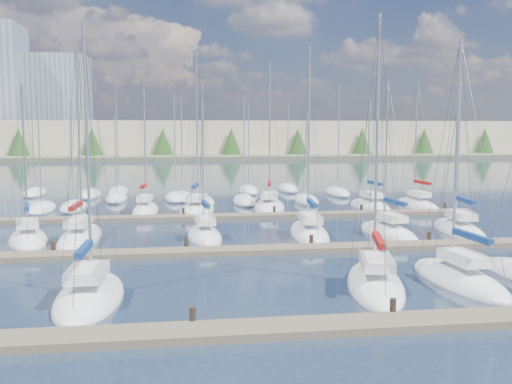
{
  "coord_description": "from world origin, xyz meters",
  "views": [
    {
      "loc": [
        -4.52,
        -18.33,
        7.58
      ],
      "look_at": [
        0.0,
        14.0,
        4.0
      ],
      "focal_mm": 40.0,
      "sensor_mm": 36.0,
      "label": 1
    }
  ],
  "objects": [
    {
      "name": "sailboat_j",
      "position": [
        -2.65,
        21.09,
        0.19
      ],
      "size": [
        2.74,
        6.7,
        11.37
      ],
      "rotation": [
        0.0,
        0.0,
        0.07
      ],
      "color": "white",
      "rests_on": "ground"
    },
    {
      "name": "dock_near",
      "position": [
        0.0,
        2.01,
        0.15
      ],
      "size": [
        44.0,
        1.93,
        1.1
      ],
      "color": "#6B5E4C",
      "rests_on": "ground"
    },
    {
      "name": "dock_far",
      "position": [
        0.0,
        30.01,
        0.15
      ],
      "size": [
        44.0,
        1.93,
        1.1
      ],
      "color": "#6B5E4C",
      "rests_on": "ground"
    },
    {
      "name": "sailboat_n",
      "position": [
        -7.43,
        34.72,
        0.2
      ],
      "size": [
        2.73,
        7.5,
        13.43
      ],
      "rotation": [
        0.0,
        0.0,
        -0.07
      ],
      "color": "white",
      "rests_on": "ground"
    },
    {
      "name": "shoreline",
      "position": [
        -13.29,
        149.77,
        7.44
      ],
      "size": [
        400.0,
        60.0,
        38.0
      ],
      "color": "#666B51",
      "rests_on": "ground"
    },
    {
      "name": "sailboat_p",
      "position": [
        4.32,
        35.54,
        0.18
      ],
      "size": [
        4.42,
        9.18,
        14.77
      ],
      "rotation": [
        0.0,
        0.0,
        -0.17
      ],
      "color": "white",
      "rests_on": "ground"
    },
    {
      "name": "distant_boats",
      "position": [
        -4.34,
        43.76,
        0.29
      ],
      "size": [
        36.93,
        20.75,
        13.3
      ],
      "color": "#9EA0A5",
      "rests_on": "ground"
    },
    {
      "name": "sailboat_l",
      "position": [
        10.58,
        20.56,
        0.18
      ],
      "size": [
        3.26,
        7.83,
        11.73
      ],
      "rotation": [
        0.0,
        0.0,
        0.1
      ],
      "color": "white",
      "rests_on": "ground"
    },
    {
      "name": "sailboat_d",
      "position": [
        4.89,
        7.43,
        0.18
      ],
      "size": [
        4.58,
        8.81,
        13.77
      ],
      "rotation": [
        0.0,
        0.0,
        -0.24
      ],
      "color": "white",
      "rests_on": "ground"
    },
    {
      "name": "sailboat_i",
      "position": [
        -11.18,
        21.72,
        0.19
      ],
      "size": [
        2.78,
        9.13,
        14.7
      ],
      "rotation": [
        0.0,
        0.0,
        -0.02
      ],
      "color": "white",
      "rests_on": "ground"
    },
    {
      "name": "sailboat_h",
      "position": [
        -14.54,
        21.38,
        0.18
      ],
      "size": [
        4.04,
        7.02,
        11.43
      ],
      "rotation": [
        0.0,
        0.0,
        0.24
      ],
      "color": "white",
      "rests_on": "ground"
    },
    {
      "name": "sailboat_k",
      "position": [
        4.87,
        21.13,
        0.19
      ],
      "size": [
        3.5,
        9.61,
        14.16
      ],
      "rotation": [
        0.0,
        0.0,
        -0.1
      ],
      "color": "white",
      "rests_on": "ground"
    },
    {
      "name": "sailboat_o",
      "position": [
        -2.7,
        34.28,
        0.19
      ],
      "size": [
        4.31,
        8.68,
        15.42
      ],
      "rotation": [
        0.0,
        0.0,
        -0.16
      ],
      "color": "white",
      "rests_on": "ground"
    },
    {
      "name": "sailboat_m",
      "position": [
        16.17,
        20.9,
        0.18
      ],
      "size": [
        3.62,
        8.59,
        11.69
      ],
      "rotation": [
        0.0,
        0.0,
        -0.13
      ],
      "color": "white",
      "rests_on": "ground"
    },
    {
      "name": "sailboat_r",
      "position": [
        18.87,
        34.49,
        0.19
      ],
      "size": [
        2.85,
        8.06,
        13.08
      ],
      "rotation": [
        0.0,
        0.0,
        0.07
      ],
      "color": "white",
      "rests_on": "ground"
    },
    {
      "name": "dock_mid",
      "position": [
        0.0,
        16.01,
        0.15
      ],
      "size": [
        44.0,
        1.93,
        1.1
      ],
      "color": "#6B5E4C",
      "rests_on": "ground"
    },
    {
      "name": "sailboat_e",
      "position": [
        9.32,
        7.71,
        0.18
      ],
      "size": [
        3.03,
        8.1,
        12.76
      ],
      "rotation": [
        0.0,
        0.0,
        0.06
      ],
      "color": "white",
      "rests_on": "ground"
    },
    {
      "name": "ground",
      "position": [
        0.0,
        60.0,
        0.0
      ],
      "size": [
        400.0,
        400.0,
        0.0
      ],
      "primitive_type": "plane",
      "color": "#233247",
      "rests_on": "ground"
    },
    {
      "name": "sailboat_c",
      "position": [
        -8.45,
        7.22,
        0.18
      ],
      "size": [
        3.04,
        7.78,
        12.97
      ],
      "rotation": [
        0.0,
        0.0,
        -0.02
      ],
      "color": "white",
      "rests_on": "ground"
    },
    {
      "name": "sailboat_q",
      "position": [
        14.08,
        34.49,
        0.17
      ],
      "size": [
        3.23,
        7.89,
        11.36
      ],
      "rotation": [
        0.0,
        0.0,
        0.07
      ],
      "color": "white",
      "rests_on": "ground"
    }
  ]
}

